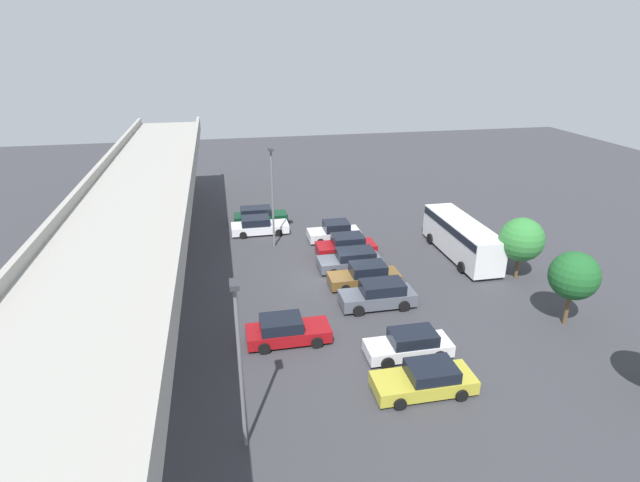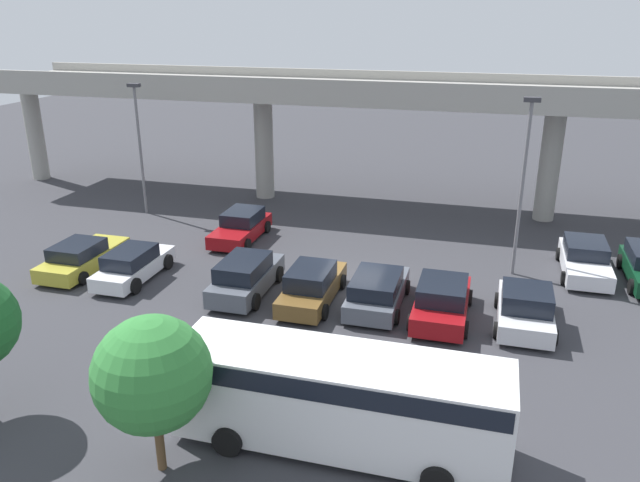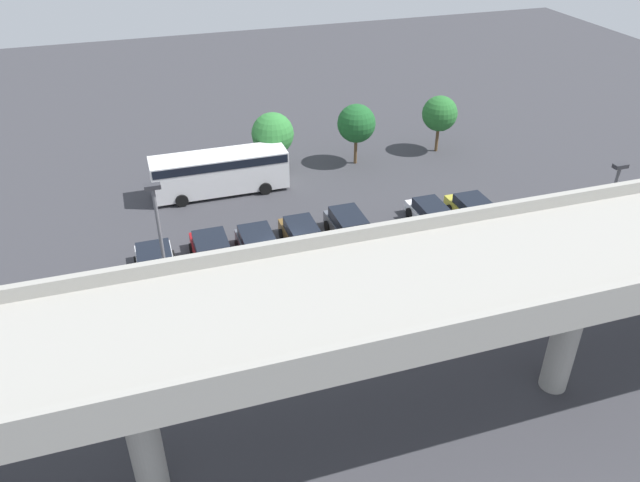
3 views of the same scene
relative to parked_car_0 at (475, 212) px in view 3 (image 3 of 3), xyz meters
The scene contains 18 objects.
ground_plane 12.71m from the parked_car_0, ahead, with size 110.77×110.77×0.00m, color #38383D.
highway_overpass 19.60m from the parked_car_0, 47.72° to the left, with size 52.86×6.36×7.90m.
parked_car_0 is the anchor object (origin of this frame).
parked_car_1 2.88m from the parked_car_0, ahead, with size 1.99×4.58×1.48m.
parked_car_2 8.11m from the parked_car_0, 46.94° to the left, with size 2.13×4.66×1.51m.
parked_car_3 8.34m from the parked_car_0, ahead, with size 2.11×4.71×1.66m.
parked_car_4 11.28m from the parked_car_0, ahead, with size 2.06×4.87×1.58m.
parked_car_5 13.98m from the parked_car_0, ahead, with size 2.24×4.61×1.48m.
parked_car_6 16.63m from the parked_car_0, ahead, with size 2.26×4.58×1.60m.
parked_car_7 19.79m from the parked_car_0, ahead, with size 2.26×4.31×1.60m.
parked_car_8 23.36m from the parked_car_0, 14.82° to the left, with size 2.20×4.88×1.49m.
parked_car_9 25.86m from the parked_car_0, 12.76° to the left, with size 2.07×4.78×1.50m.
shuttle_bus 17.14m from the parked_car_0, 31.43° to the right, with size 9.15×2.71×2.82m.
lamp_post_near_aisle 9.62m from the parked_car_0, 101.42° to the left, with size 0.70×0.35×7.61m.
lamp_post_mid_lot 20.44m from the parked_car_0, 14.46° to the left, with size 0.70×0.35×8.05m.
tree_front_left 11.32m from the parked_car_0, 104.34° to the right, with size 2.70×2.70×4.42m.
tree_front_right 11.59m from the parked_car_0, 68.68° to the right, with size 2.82×2.82×4.58m.
tree_front_far_right 15.31m from the parked_car_0, 47.26° to the right, with size 3.04×3.04×4.43m.
Camera 3 is at (7.28, 27.99, 20.04)m, focal length 35.00 mm.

